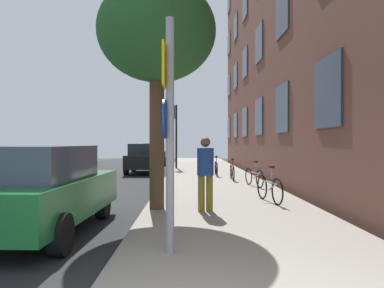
{
  "coord_description": "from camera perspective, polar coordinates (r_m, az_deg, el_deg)",
  "views": [
    {
      "loc": [
        0.05,
        -2.43,
        1.69
      ],
      "look_at": [
        0.21,
        11.22,
        1.64
      ],
      "focal_mm": 33.5,
      "sensor_mm": 36.0,
      "label": 1
    }
  ],
  "objects": [
    {
      "name": "ground_plane",
      "position": [
        17.68,
        -8.65,
        -5.26
      ],
      "size": [
        41.8,
        41.8,
        0.0
      ],
      "primitive_type": "plane",
      "color": "#332D28"
    },
    {
      "name": "road_asphalt",
      "position": [
        18.09,
        -15.28,
        -5.13
      ],
      "size": [
        7.0,
        38.0,
        0.01
      ],
      "primitive_type": "cube",
      "color": "#232326",
      "rests_on": "ground"
    },
    {
      "name": "sidewalk",
      "position": [
        17.54,
        2.79,
        -5.11
      ],
      "size": [
        4.2,
        38.0,
        0.12
      ],
      "primitive_type": "cube",
      "color": "gray",
      "rests_on": "ground"
    },
    {
      "name": "sign_post",
      "position": [
        5.11,
        -3.79,
        3.49
      ],
      "size": [
        0.16,
        0.6,
        3.35
      ],
      "color": "gray",
      "rests_on": "sidewalk"
    },
    {
      "name": "traffic_light",
      "position": [
        22.02,
        -2.77,
        3.05
      ],
      "size": [
        0.43,
        0.24,
        3.89
      ],
      "color": "black",
      "rests_on": "sidewalk"
    },
    {
      "name": "tree_near",
      "position": [
        8.93,
        -5.63,
        17.08
      ],
      "size": [
        2.81,
        2.81,
        5.41
      ],
      "color": "#4C3823",
      "rests_on": "sidewalk"
    },
    {
      "name": "bicycle_0",
      "position": [
        9.72,
        12.22,
        -6.81
      ],
      "size": [
        0.46,
        1.69,
        0.97
      ],
      "color": "black",
      "rests_on": "sidewalk"
    },
    {
      "name": "bicycle_1",
      "position": [
        13.09,
        9.86,
        -5.09
      ],
      "size": [
        0.51,
        1.63,
        0.92
      ],
      "color": "black",
      "rests_on": "sidewalk"
    },
    {
      "name": "bicycle_2",
      "position": [
        15.15,
        6.42,
        -4.38
      ],
      "size": [
        0.42,
        1.71,
        0.91
      ],
      "color": "black",
      "rests_on": "sidewalk"
    },
    {
      "name": "bicycle_3",
      "position": [
        17.01,
        3.87,
        -3.82
      ],
      "size": [
        0.42,
        1.74,
        0.95
      ],
      "color": "black",
      "rests_on": "sidewalk"
    },
    {
      "name": "pedestrian_0",
      "position": [
        8.17,
        2.15,
        -4.01
      ],
      "size": [
        0.46,
        0.46,
        1.69
      ],
      "color": "olive",
      "rests_on": "sidewalk"
    },
    {
      "name": "car_0",
      "position": [
        7.15,
        -23.06,
        -6.61
      ],
      "size": [
        1.97,
        4.17,
        1.62
      ],
      "color": "#19662D",
      "rests_on": "road_asphalt"
    },
    {
      "name": "car_1",
      "position": [
        19.81,
        -7.6,
        -2.24
      ],
      "size": [
        1.8,
        3.97,
        1.62
      ],
      "color": "black",
      "rests_on": "road_asphalt"
    },
    {
      "name": "car_2",
      "position": [
        27.55,
        -5.99,
        -1.55
      ],
      "size": [
        1.84,
        3.95,
        1.62
      ],
      "color": "black",
      "rests_on": "road_asphalt"
    }
  ]
}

